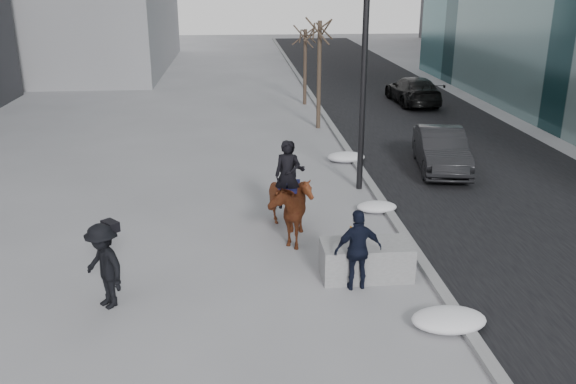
{
  "coord_description": "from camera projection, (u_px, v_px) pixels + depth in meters",
  "views": [
    {
      "loc": [
        -1.14,
        -12.1,
        6.21
      ],
      "look_at": [
        0.0,
        1.2,
        1.5
      ],
      "focal_mm": 38.0,
      "sensor_mm": 36.0,
      "label": 1
    }
  ],
  "objects": [
    {
      "name": "feeder",
      "position": [
        358.0,
        250.0,
        12.62
      ],
      "size": [
        1.08,
        0.93,
        1.75
      ],
      "color": "black",
      "rests_on": "ground"
    },
    {
      "name": "mounted_left",
      "position": [
        288.0,
        204.0,
        15.03
      ],
      "size": [
        1.12,
        2.03,
        2.5
      ],
      "color": "#4E1B0F",
      "rests_on": "ground"
    },
    {
      "name": "car_near",
      "position": [
        441.0,
        150.0,
        20.62
      ],
      "size": [
        2.17,
        4.43,
        1.4
      ],
      "primitive_type": "imported",
      "rotation": [
        0.0,
        0.0,
        -0.17
      ],
      "color": "black",
      "rests_on": "ground"
    },
    {
      "name": "lamppost",
      "position": [
        367.0,
        23.0,
        17.17
      ],
      "size": [
        0.25,
        1.87,
        9.09
      ],
      "color": "black",
      "rests_on": "ground"
    },
    {
      "name": "car_far",
      "position": [
        413.0,
        90.0,
        31.49
      ],
      "size": [
        2.08,
        4.85,
        1.39
      ],
      "primitive_type": "imported",
      "rotation": [
        0.0,
        0.0,
        3.17
      ],
      "color": "black",
      "rests_on": "ground"
    },
    {
      "name": "planter",
      "position": [
        366.0,
        260.0,
        13.29
      ],
      "size": [
        1.96,
        0.99,
        0.78
      ],
      "primitive_type": "cube",
      "rotation": [
        0.0,
        0.0,
        0.01
      ],
      "color": "gray",
      "rests_on": "ground"
    },
    {
      "name": "road",
      "position": [
        449.0,
        148.0,
        23.49
      ],
      "size": [
        8.0,
        90.0,
        0.01
      ],
      "primitive_type": "cube",
      "color": "black",
      "rests_on": "ground"
    },
    {
      "name": "tree_far",
      "position": [
        305.0,
        63.0,
        30.88
      ],
      "size": [
        1.2,
        1.2,
        4.19
      ],
      "primitive_type": null,
      "color": "#33291E",
      "rests_on": "ground"
    },
    {
      "name": "mounted_right",
      "position": [
        291.0,
        195.0,
        15.68
      ],
      "size": [
        1.42,
        1.55,
        2.32
      ],
      "color": "#48250E",
      "rests_on": "ground"
    },
    {
      "name": "snow_piles",
      "position": [
        383.0,
        215.0,
        16.37
      ],
      "size": [
        1.41,
        11.85,
        0.36
      ],
      "color": "silver",
      "rests_on": "ground"
    },
    {
      "name": "curb",
      "position": [
        347.0,
        149.0,
        23.15
      ],
      "size": [
        0.25,
        90.0,
        0.12
      ],
      "primitive_type": "cube",
      "color": "gray",
      "rests_on": "ground"
    },
    {
      "name": "ground",
      "position": [
        293.0,
        273.0,
        13.53
      ],
      "size": [
        120.0,
        120.0,
        0.0
      ],
      "primitive_type": "plane",
      "color": "gray",
      "rests_on": "ground"
    },
    {
      "name": "camera_crew",
      "position": [
        104.0,
        266.0,
        11.91
      ],
      "size": [
        1.24,
        1.28,
        1.75
      ],
      "color": "black",
      "rests_on": "ground"
    },
    {
      "name": "tree_near",
      "position": [
        319.0,
        70.0,
        25.78
      ],
      "size": [
        1.2,
        1.2,
        5.03
      ],
      "primitive_type": null,
      "color": "#372A20",
      "rests_on": "ground"
    }
  ]
}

